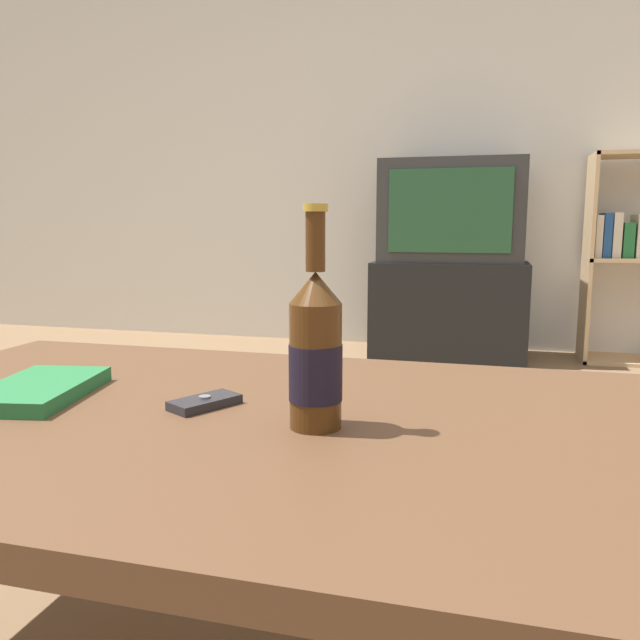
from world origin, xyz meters
name	(u,v)px	position (x,y,z in m)	size (l,w,h in m)	color
back_wall	(432,128)	(0.00, 3.02, 1.30)	(8.00, 0.05, 2.60)	beige
coffee_table	(240,449)	(0.00, 0.00, 0.41)	(1.36, 0.82, 0.47)	brown
tv_stand	(448,309)	(0.15, 2.73, 0.27)	(0.85, 0.45, 0.53)	black
television	(452,211)	(0.15, 2.72, 0.81)	(0.77, 0.41, 0.55)	#2D2D2D
bookshelf	(633,252)	(1.09, 2.81, 0.59)	(0.53, 0.30, 1.11)	tan
beer_bottle	(315,352)	(0.13, -0.04, 0.57)	(0.07, 0.07, 0.30)	#47280F
cell_phone	(205,402)	(-0.06, 0.01, 0.48)	(0.10, 0.12, 0.02)	#232328
table_book	(39,390)	(-0.34, -0.01, 0.48)	(0.18, 0.25, 0.02)	#236B38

